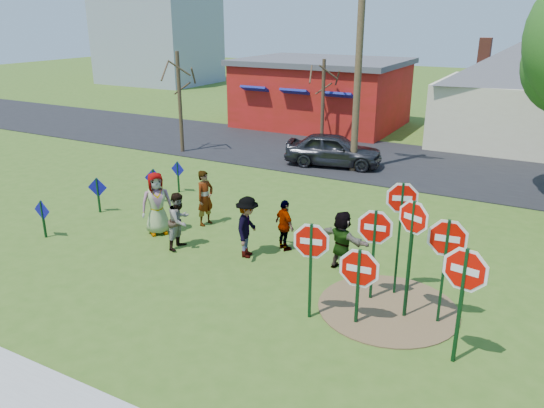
{
  "coord_description": "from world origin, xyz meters",
  "views": [
    {
      "loc": [
        7.26,
        -11.61,
        6.37
      ],
      "look_at": [
        0.32,
        1.11,
        1.17
      ],
      "focal_mm": 35.0,
      "sensor_mm": 36.0,
      "label": 1
    }
  ],
  "objects": [
    {
      "name": "bare_tree_west",
      "position": [
        -8.72,
        8.5,
        3.09
      ],
      "size": [
        1.8,
        1.8,
        4.77
      ],
      "color": "#382819",
      "rests_on": "ground"
    },
    {
      "name": "person_f",
      "position": [
        2.8,
        0.36,
        0.81
      ],
      "size": [
        1.58,
        0.97,
        1.63
      ],
      "primitive_type": "imported",
      "rotation": [
        0.0,
        0.0,
        2.79
      ],
      "color": "#23592A",
      "rests_on": "ground"
    },
    {
      "name": "road",
      "position": [
        0.0,
        11.5,
        0.02
      ],
      "size": [
        120.0,
        7.5,
        0.04
      ],
      "primitive_type": "cube",
      "color": "black",
      "rests_on": "ground"
    },
    {
      "name": "stop_sign_d",
      "position": [
        5.62,
        -1.02,
        1.82
      ],
      "size": [
        1.12,
        0.17,
        2.56
      ],
      "rotation": [
        0.0,
        0.0,
        0.14
      ],
      "color": "#0E3518",
      "rests_on": "ground"
    },
    {
      "name": "suv",
      "position": [
        -1.26,
        9.64,
        0.76
      ],
      "size": [
        4.47,
        2.51,
        1.44
      ],
      "primitive_type": "imported",
      "rotation": [
        0.0,
        0.0,
        1.77
      ],
      "color": "#2F3035",
      "rests_on": "road"
    },
    {
      "name": "bare_tree_east",
      "position": [
        -3.51,
        13.54,
        2.77
      ],
      "size": [
        1.8,
        1.8,
        4.28
      ],
      "color": "#382819",
      "rests_on": "ground"
    },
    {
      "name": "blue_diamond_c",
      "position": [
        -4.97,
        2.06,
        0.78
      ],
      "size": [
        0.67,
        0.18,
        1.27
      ],
      "rotation": [
        0.0,
        0.0,
        0.24
      ],
      "color": "#0E3518",
      "rests_on": "ground"
    },
    {
      "name": "blue_diamond_b",
      "position": [
        -6.0,
        0.42,
        0.75
      ],
      "size": [
        0.64,
        0.25,
        1.23
      ],
      "rotation": [
        0.0,
        0.0,
        0.35
      ],
      "color": "#0E3518",
      "rests_on": "ground"
    },
    {
      "name": "stop_sign_f",
      "position": [
        6.2,
        -2.29,
        1.8
      ],
      "size": [
        1.15,
        0.22,
        2.55
      ],
      "rotation": [
        0.0,
        0.0,
        -0.17
      ],
      "color": "#0E3518",
      "rests_on": "ground"
    },
    {
      "name": "red_building",
      "position": [
        -5.5,
        17.99,
        1.97
      ],
      "size": [
        9.4,
        7.69,
        3.9
      ],
      "color": "maroon",
      "rests_on": "ground"
    },
    {
      "name": "person_b",
      "position": [
        -2.18,
        1.26,
        0.89
      ],
      "size": [
        0.53,
        0.71,
        1.79
      ],
      "primitive_type": "imported",
      "rotation": [
        0.0,
        0.0,
        1.4
      ],
      "color": "#2A755B",
      "rests_on": "ground"
    },
    {
      "name": "blue_diamond_d",
      "position": [
        -4.99,
        3.45,
        0.75
      ],
      "size": [
        0.6,
        0.06,
        1.2
      ],
      "rotation": [
        0.0,
        0.0,
        -0.03
      ],
      "color": "#0E3518",
      "rests_on": "ground"
    },
    {
      "name": "person_e",
      "position": [
        0.92,
        0.73,
        0.75
      ],
      "size": [
        0.94,
        0.77,
        1.5
      ],
      "primitive_type": "imported",
      "rotation": [
        0.0,
        0.0,
        2.59
      ],
      "color": "#4D2C51",
      "rests_on": "ground"
    },
    {
      "name": "stop_sign_a",
      "position": [
        3.06,
        -2.18,
        1.64
      ],
      "size": [
        1.05,
        0.26,
        2.38
      ],
      "rotation": [
        0.0,
        0.0,
        0.22
      ],
      "color": "#0E3518",
      "rests_on": "ground"
    },
    {
      "name": "stop_sign_e",
      "position": [
        4.06,
        -1.91,
        1.22
      ],
      "size": [
        1.19,
        0.13,
        1.91
      ],
      "rotation": [
        0.0,
        0.0,
        0.09
      ],
      "color": "#0E3518",
      "rests_on": "ground"
    },
    {
      "name": "ground",
      "position": [
        0.0,
        0.0,
        0.0
      ],
      "size": [
        120.0,
        120.0,
        0.0
      ],
      "primitive_type": "plane",
      "color": "#395B1A",
      "rests_on": "ground"
    },
    {
      "name": "stop_sign_g",
      "position": [
        3.99,
        -0.75,
        1.63
      ],
      "size": [
        1.1,
        0.17,
        2.38
      ],
      "rotation": [
        0.0,
        0.0,
        0.14
      ],
      "color": "#0E3518",
      "rests_on": "ground"
    },
    {
      "name": "cream_house",
      "position": [
        5.5,
        18.0,
        2.92
      ],
      "size": [
        9.4,
        9.4,
        6.5
      ],
      "color": "beige",
      "rests_on": "ground"
    },
    {
      "name": "sidewalk",
      "position": [
        0.0,
        -7.2,
        0.04
      ],
      "size": [
        22.0,
        1.8,
        0.08
      ],
      "primitive_type": "cube",
      "color": "#9E9E99",
      "rests_on": "ground"
    },
    {
      "name": "person_a",
      "position": [
        -3.04,
        -0.05,
        0.97
      ],
      "size": [
        1.08,
        1.12,
        1.94
      ],
      "primitive_type": "imported",
      "rotation": [
        0.0,
        0.0,
        0.88
      ],
      "color": "#3C4C8D",
      "rests_on": "ground"
    },
    {
      "name": "stop_sign_b",
      "position": [
        4.42,
        -0.25,
        2.15
      ],
      "size": [
        0.94,
        0.34,
        2.94
      ],
      "rotation": [
        0.0,
        0.0,
        0.33
      ],
      "color": "#0E3518",
      "rests_on": "ground"
    },
    {
      "name": "person_d",
      "position": [
        0.22,
        -0.13,
        0.87
      ],
      "size": [
        0.9,
        1.25,
        1.74
      ],
      "primitive_type": "imported",
      "rotation": [
        0.0,
        0.0,
        1.82
      ],
      "color": "#343338",
      "rests_on": "ground"
    },
    {
      "name": "blue_diamond_a",
      "position": [
        -5.83,
        -1.94,
        0.73
      ],
      "size": [
        0.63,
        0.06,
        1.18
      ],
      "rotation": [
        0.0,
        0.0,
        0.03
      ],
      "color": "#0E3518",
      "rests_on": "ground"
    },
    {
      "name": "dirt_patch",
      "position": [
        4.5,
        -1.0,
        0.01
      ],
      "size": [
        3.2,
        3.2,
        0.03
      ],
      "primitive_type": "cylinder",
      "color": "brown",
      "rests_on": "ground"
    },
    {
      "name": "stop_sign_c",
      "position": [
        4.92,
        -1.16,
        2.04
      ],
      "size": [
        0.93,
        0.39,
        2.88
      ],
      "rotation": [
        0.0,
        0.0,
        -0.39
      ],
      "color": "#0E3518",
      "rests_on": "ground"
    },
    {
      "name": "utility_pole",
      "position": [
        -0.2,
        9.31,
        4.89
      ],
      "size": [
        2.27,
        0.29,
        9.29
      ],
      "rotation": [
        0.0,
        0.0,
        0.06
      ],
      "color": "#4C3823",
      "rests_on": "ground"
    },
    {
      "name": "person_c",
      "position": [
        -1.78,
        -0.57,
        0.83
      ],
      "size": [
        0.67,
        0.84,
        1.67
      ],
      "primitive_type": "imported",
      "rotation": [
        0.0,
        0.0,
        1.62
      ],
      "color": "#9B4437",
      "rests_on": "ground"
    },
    {
      "name": "distant_building",
      "position": [
        -28.0,
        30.0,
        4.0
      ],
      "size": [
        10.0,
        8.0,
        8.0
      ],
      "primitive_type": "cube",
      "color": "#8C939E",
      "rests_on": "ground"
    }
  ]
}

